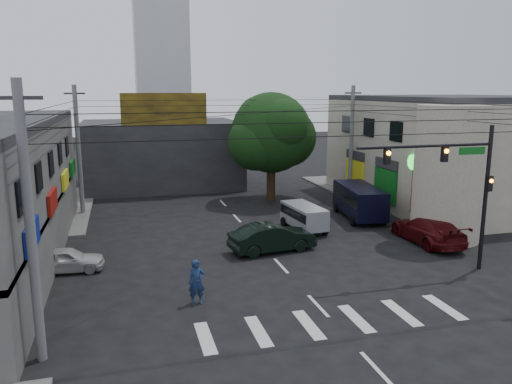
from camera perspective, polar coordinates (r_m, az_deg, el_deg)
name	(u,v)px	position (r m, az deg, el deg)	size (l,w,h in m)	color
ground	(294,280)	(24.06, 4.37, -9.99)	(160.00, 160.00, 0.00)	black
sidewalk_far_right	(415,188)	(47.50, 17.73, 0.40)	(16.00, 16.00, 0.15)	#514F4C
building_right	(454,152)	(42.87, 21.65, 4.29)	(14.00, 18.00, 8.00)	gray
corner_column	(448,173)	(31.57, 21.13, 1.99)	(4.00, 4.00, 8.00)	gray
building_far	(161,154)	(47.55, -10.77, 4.33)	(14.00, 10.00, 6.00)	#232326
billboard	(164,109)	(42.34, -10.45, 9.32)	(7.00, 0.30, 2.60)	olive
tower_distant	(160,12)	(92.31, -10.95, 19.58)	(9.00, 9.00, 44.00)	silver
street_tree	(271,133)	(39.92, 1.76, 6.75)	(6.40, 6.40, 8.70)	black
traffic_gantry	(458,176)	(25.60, 22.08, 1.73)	(7.10, 0.35, 7.20)	black
utility_pole_near_left	(30,226)	(17.33, -24.41, -3.61)	(0.32, 0.32, 9.20)	#59595B
utility_pole_far_left	(79,151)	(37.41, -19.61, 4.41)	(0.32, 0.32, 9.20)	#59595B
utility_pole_far_right	(351,143)	(41.45, 10.83, 5.51)	(0.32, 0.32, 9.20)	#59595B
dark_sedan	(272,238)	(27.81, 1.87, -5.23)	(5.01, 2.35, 1.59)	black
white_compact	(66,260)	(26.53, -20.87, -7.25)	(3.71, 1.69, 1.23)	#B4B4AF
maroon_sedan	(427,230)	(31.00, 19.00, -4.10)	(2.22, 5.44, 1.58)	#460A0C
silver_minivan	(304,218)	(31.95, 5.50, -2.99)	(2.00, 3.97, 1.65)	#9FA1A6
navy_van	(359,202)	(35.58, 11.73, -1.16)	(2.92, 5.93, 2.28)	black
traffic_officer	(197,282)	(21.31, -6.80, -10.19)	(0.70, 0.46, 1.91)	#16274D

